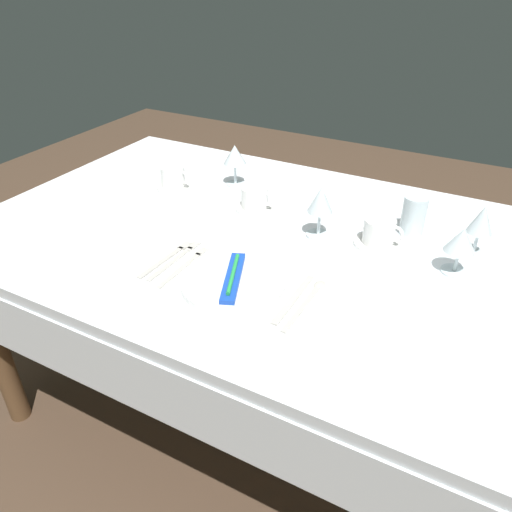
# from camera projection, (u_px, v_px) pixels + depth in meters

# --- Properties ---
(ground_plane) EXTENTS (6.00, 6.00, 0.00)m
(ground_plane) POSITION_uv_depth(u_px,v_px,m) (271.00, 410.00, 1.83)
(ground_plane) COLOR #4C3828
(dining_table) EXTENTS (1.80, 1.11, 0.74)m
(dining_table) POSITION_uv_depth(u_px,v_px,m) (274.00, 261.00, 1.48)
(dining_table) COLOR white
(dining_table) RESTS_ON ground
(dinner_plate) EXTENTS (0.26, 0.26, 0.02)m
(dinner_plate) POSITION_uv_depth(u_px,v_px,m) (233.00, 282.00, 1.23)
(dinner_plate) COLOR white
(dinner_plate) RESTS_ON dining_table
(toothbrush_package) EXTENTS (0.11, 0.21, 0.02)m
(toothbrush_package) POSITION_uv_depth(u_px,v_px,m) (233.00, 277.00, 1.22)
(toothbrush_package) COLOR blue
(toothbrush_package) RESTS_ON dinner_plate
(fork_outer) EXTENTS (0.02, 0.21, 0.00)m
(fork_outer) POSITION_uv_depth(u_px,v_px,m) (186.00, 265.00, 1.31)
(fork_outer) COLOR beige
(fork_outer) RESTS_ON dining_table
(fork_inner) EXTENTS (0.02, 0.22, 0.00)m
(fork_inner) POSITION_uv_depth(u_px,v_px,m) (177.00, 259.00, 1.33)
(fork_inner) COLOR beige
(fork_inner) RESTS_ON dining_table
(fork_salad) EXTENTS (0.03, 0.21, 0.00)m
(fork_salad) POSITION_uv_depth(u_px,v_px,m) (168.00, 258.00, 1.34)
(fork_salad) COLOR beige
(fork_salad) RESTS_ON dining_table
(dinner_knife) EXTENTS (0.02, 0.22, 0.00)m
(dinner_knife) POSITION_uv_depth(u_px,v_px,m) (293.00, 300.00, 1.18)
(dinner_knife) COLOR beige
(dinner_knife) RESTS_ON dining_table
(spoon_soup) EXTENTS (0.03, 0.23, 0.01)m
(spoon_soup) POSITION_uv_depth(u_px,v_px,m) (309.00, 299.00, 1.18)
(spoon_soup) COLOR beige
(spoon_soup) RESTS_ON dining_table
(saucer_left) EXTENTS (0.13, 0.13, 0.01)m
(saucer_left) POSITION_uv_depth(u_px,v_px,m) (377.00, 244.00, 1.40)
(saucer_left) COLOR white
(saucer_left) RESTS_ON dining_table
(coffee_cup_left) EXTENTS (0.11, 0.09, 0.07)m
(coffee_cup_left) POSITION_uv_depth(u_px,v_px,m) (380.00, 231.00, 1.38)
(coffee_cup_left) COLOR white
(coffee_cup_left) RESTS_ON saucer_left
(saucer_right) EXTENTS (0.12, 0.12, 0.01)m
(saucer_right) POSITION_uv_depth(u_px,v_px,m) (255.00, 208.00, 1.59)
(saucer_right) COLOR white
(saucer_right) RESTS_ON dining_table
(coffee_cup_right) EXTENTS (0.11, 0.08, 0.07)m
(coffee_cup_right) POSITION_uv_depth(u_px,v_px,m) (255.00, 197.00, 1.57)
(coffee_cup_right) COLOR white
(coffee_cup_right) RESTS_ON saucer_right
(saucer_far) EXTENTS (0.12, 0.12, 0.01)m
(saucer_far) POSITION_uv_depth(u_px,v_px,m) (174.00, 187.00, 1.73)
(saucer_far) COLOR white
(saucer_far) RESTS_ON dining_table
(coffee_cup_far) EXTENTS (0.11, 0.08, 0.07)m
(coffee_cup_far) POSITION_uv_depth(u_px,v_px,m) (173.00, 176.00, 1.71)
(coffee_cup_far) COLOR white
(coffee_cup_far) RESTS_ON saucer_far
(wine_glass_centre) EXTENTS (0.07, 0.07, 0.15)m
(wine_glass_centre) POSITION_uv_depth(u_px,v_px,m) (321.00, 202.00, 1.39)
(wine_glass_centre) COLOR silver
(wine_glass_centre) RESTS_ON dining_table
(wine_glass_left) EXTENTS (0.08, 0.08, 0.15)m
(wine_glass_left) POSITION_uv_depth(u_px,v_px,m) (235.00, 156.00, 1.70)
(wine_glass_left) COLOR silver
(wine_glass_left) RESTS_ON dining_table
(wine_glass_right) EXTENTS (0.08, 0.08, 0.13)m
(wine_glass_right) POSITION_uv_depth(u_px,v_px,m) (461.00, 242.00, 1.24)
(wine_glass_right) COLOR silver
(wine_glass_right) RESTS_ON dining_table
(wine_glass_far) EXTENTS (0.07, 0.07, 0.15)m
(wine_glass_far) POSITION_uv_depth(u_px,v_px,m) (481.00, 222.00, 1.31)
(wine_glass_far) COLOR silver
(wine_glass_far) RESTS_ON dining_table
(drink_tumbler) EXTENTS (0.07, 0.07, 0.12)m
(drink_tumbler) POSITION_uv_depth(u_px,v_px,m) (414.00, 216.00, 1.43)
(drink_tumbler) COLOR silver
(drink_tumbler) RESTS_ON dining_table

